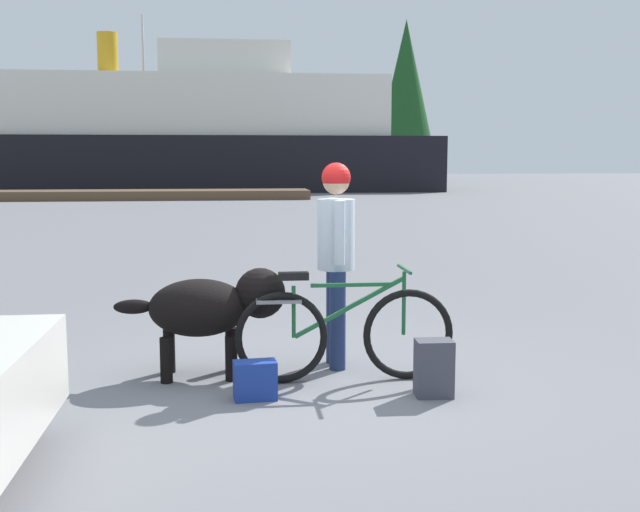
{
  "coord_description": "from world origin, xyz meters",
  "views": [
    {
      "loc": [
        -0.53,
        -5.92,
        1.81
      ],
      "look_at": [
        0.38,
        1.88,
        0.8
      ],
      "focal_mm": 43.06,
      "sensor_mm": 36.0,
      "label": 1
    }
  ],
  "objects_px": {
    "handbag_pannier": "(255,380)",
    "bicycle": "(344,333)",
    "ferry_boat": "(177,136)",
    "dog": "(213,306)",
    "sailboat_moored": "(147,180)",
    "person_cyclist": "(336,244)",
    "backpack": "(434,368)"
  },
  "relations": [
    {
      "from": "handbag_pannier",
      "to": "bicycle",
      "type": "bearing_deg",
      "value": 28.14
    },
    {
      "from": "bicycle",
      "to": "ferry_boat",
      "type": "distance_m",
      "value": 38.08
    },
    {
      "from": "dog",
      "to": "sailboat_moored",
      "type": "distance_m",
      "value": 39.46
    },
    {
      "from": "handbag_pannier",
      "to": "sailboat_moored",
      "type": "distance_m",
      "value": 40.16
    },
    {
      "from": "person_cyclist",
      "to": "backpack",
      "type": "height_order",
      "value": "person_cyclist"
    },
    {
      "from": "backpack",
      "to": "ferry_boat",
      "type": "xyz_separation_m",
      "value": [
        -4.48,
        38.27,
        2.77
      ]
    },
    {
      "from": "person_cyclist",
      "to": "backpack",
      "type": "bearing_deg",
      "value": -56.23
    },
    {
      "from": "bicycle",
      "to": "backpack",
      "type": "relative_size",
      "value": 4.09
    },
    {
      "from": "person_cyclist",
      "to": "ferry_boat",
      "type": "distance_m",
      "value": 37.58
    },
    {
      "from": "handbag_pannier",
      "to": "ferry_boat",
      "type": "distance_m",
      "value": 38.42
    },
    {
      "from": "dog",
      "to": "ferry_boat",
      "type": "height_order",
      "value": "ferry_boat"
    },
    {
      "from": "backpack",
      "to": "bicycle",
      "type": "bearing_deg",
      "value": 142.78
    },
    {
      "from": "person_cyclist",
      "to": "sailboat_moored",
      "type": "xyz_separation_m",
      "value": [
        -5.74,
        38.99,
        -0.53
      ]
    },
    {
      "from": "dog",
      "to": "backpack",
      "type": "height_order",
      "value": "dog"
    },
    {
      "from": "backpack",
      "to": "sailboat_moored",
      "type": "xyz_separation_m",
      "value": [
        -6.36,
        39.93,
        0.33
      ]
    },
    {
      "from": "person_cyclist",
      "to": "sailboat_moored",
      "type": "bearing_deg",
      "value": 98.37
    },
    {
      "from": "backpack",
      "to": "handbag_pannier",
      "type": "relative_size",
      "value": 1.37
    },
    {
      "from": "backpack",
      "to": "handbag_pannier",
      "type": "xyz_separation_m",
      "value": [
        -1.36,
        0.08,
        -0.07
      ]
    },
    {
      "from": "person_cyclist",
      "to": "dog",
      "type": "bearing_deg",
      "value": -169.77
    },
    {
      "from": "handbag_pannier",
      "to": "ferry_boat",
      "type": "height_order",
      "value": "ferry_boat"
    },
    {
      "from": "person_cyclist",
      "to": "ferry_boat",
      "type": "xyz_separation_m",
      "value": [
        -3.85,
        37.33,
        1.92
      ]
    },
    {
      "from": "bicycle",
      "to": "person_cyclist",
      "type": "xyz_separation_m",
      "value": [
        -0.0,
        0.46,
        0.67
      ]
    },
    {
      "from": "person_cyclist",
      "to": "sailboat_moored",
      "type": "height_order",
      "value": "sailboat_moored"
    },
    {
      "from": "bicycle",
      "to": "dog",
      "type": "height_order",
      "value": "bicycle"
    },
    {
      "from": "ferry_boat",
      "to": "person_cyclist",
      "type": "bearing_deg",
      "value": -84.11
    },
    {
      "from": "dog",
      "to": "handbag_pannier",
      "type": "relative_size",
      "value": 4.4
    },
    {
      "from": "dog",
      "to": "backpack",
      "type": "xyz_separation_m",
      "value": [
        1.68,
        -0.75,
        -0.37
      ]
    },
    {
      "from": "ferry_boat",
      "to": "sailboat_moored",
      "type": "height_order",
      "value": "sailboat_moored"
    },
    {
      "from": "backpack",
      "to": "handbag_pannier",
      "type": "bearing_deg",
      "value": 176.51
    },
    {
      "from": "ferry_boat",
      "to": "handbag_pannier",
      "type": "bearing_deg",
      "value": -85.32
    },
    {
      "from": "bicycle",
      "to": "ferry_boat",
      "type": "bearing_deg",
      "value": 95.83
    },
    {
      "from": "person_cyclist",
      "to": "sailboat_moored",
      "type": "relative_size",
      "value": 0.18
    }
  ]
}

